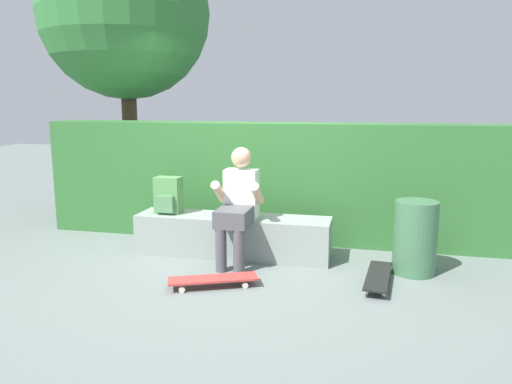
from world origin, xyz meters
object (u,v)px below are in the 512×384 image
object	(u,v)px
bench_main	(233,236)
skateboard_beside_bench	(378,276)
backpack_on_bench	(168,196)
trash_bin	(415,237)
person_skater	(238,202)
skateboard_near_person	(213,279)

from	to	relation	value
bench_main	skateboard_beside_bench	bearing A→B (deg)	-19.46
bench_main	backpack_on_bench	xyz separation A→B (m)	(-0.73, -0.01, 0.41)
skateboard_beside_bench	trash_bin	bearing A→B (deg)	48.71
person_skater	backpack_on_bench	bearing A→B (deg)	166.49
person_skater	trash_bin	size ratio (longest dim) A/B	1.66
bench_main	trash_bin	world-z (taller)	trash_bin
bench_main	backpack_on_bench	distance (m)	0.84
bench_main	skateboard_beside_bench	world-z (taller)	bench_main
skateboard_beside_bench	trash_bin	distance (m)	0.59
backpack_on_bench	trash_bin	size ratio (longest dim) A/B	0.56
trash_bin	bench_main	bearing A→B (deg)	175.34
skateboard_near_person	skateboard_beside_bench	world-z (taller)	same
bench_main	person_skater	distance (m)	0.48
skateboard_beside_bench	bench_main	bearing A→B (deg)	160.54
person_skater	backpack_on_bench	distance (m)	0.87
skateboard_beside_bench	backpack_on_bench	xyz separation A→B (m)	(-2.26, 0.53, 0.55)
skateboard_near_person	skateboard_beside_bench	size ratio (longest dim) A/B	1.00
person_skater	skateboard_near_person	size ratio (longest dim) A/B	1.45
skateboard_beside_bench	backpack_on_bench	world-z (taller)	backpack_on_bench
skateboard_near_person	backpack_on_bench	distance (m)	1.36
person_skater	trash_bin	distance (m)	1.77
bench_main	backpack_on_bench	world-z (taller)	backpack_on_bench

